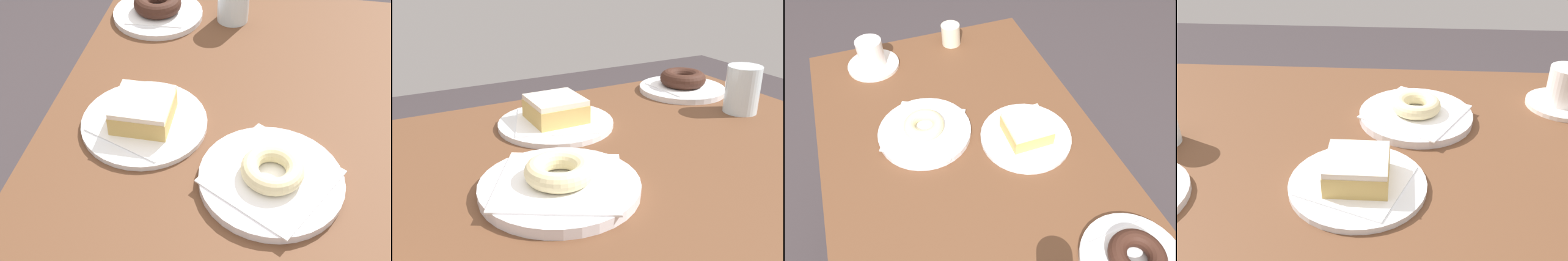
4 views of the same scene
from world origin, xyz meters
TOP-DOWN VIEW (x-y plane):
  - table at (0.00, 0.00)m, footprint 1.06×0.69m
  - plate_glazed_square at (-0.00, 0.16)m, footprint 0.23×0.23m
  - napkin_glazed_square at (-0.00, 0.16)m, footprint 0.20×0.20m
  - donut_glazed_square at (-0.00, 0.16)m, footprint 0.10×0.10m
  - plate_sugar_ring at (-0.10, -0.08)m, footprint 0.23×0.23m
  - napkin_sugar_ring at (-0.10, -0.08)m, footprint 0.24×0.24m
  - donut_sugar_ring at (-0.10, -0.08)m, footprint 0.10×0.10m
  - plate_chocolate_ring at (0.37, 0.22)m, footprint 0.21×0.21m
  - napkin_chocolate_ring at (0.37, 0.22)m, footprint 0.14×0.14m
  - donut_chocolate_ring at (0.37, 0.22)m, footprint 0.11×0.11m
  - water_glass at (0.39, 0.04)m, footprint 0.07×0.07m

SIDE VIEW (x-z plane):
  - table at x=0.00m, z-range 0.23..0.97m
  - plate_glazed_square at x=0.00m, z-range 0.74..0.75m
  - plate_chocolate_ring at x=0.37m, z-range 0.74..0.75m
  - plate_sugar_ring at x=-0.10m, z-range 0.74..0.76m
  - napkin_glazed_square at x=0.00m, z-range 0.75..0.75m
  - napkin_chocolate_ring at x=0.37m, z-range 0.75..0.76m
  - napkin_sugar_ring at x=-0.10m, z-range 0.76..0.76m
  - donut_sugar_ring at x=-0.10m, z-range 0.76..0.79m
  - donut_chocolate_ring at x=0.37m, z-range 0.76..0.79m
  - donut_glazed_square at x=0.00m, z-range 0.75..0.80m
  - water_glass at x=0.39m, z-range 0.74..0.84m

